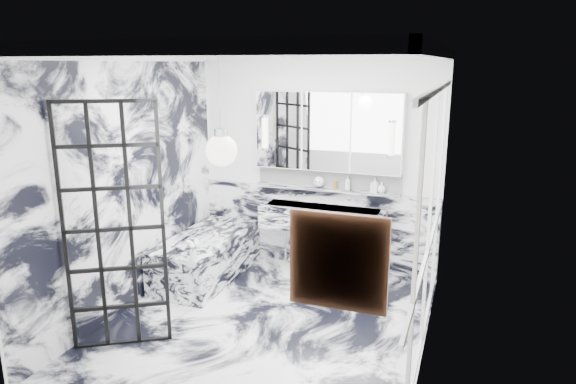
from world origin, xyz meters
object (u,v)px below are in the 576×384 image
at_px(mirror_cabinet, 328,132).
at_px(trough_sink, 322,218).
at_px(crittall_door, 114,229).
at_px(bathtub, 207,256).

bearing_deg(mirror_cabinet, trough_sink, -90.00).
height_order(crittall_door, bathtub, crittall_door).
xyz_separation_m(crittall_door, mirror_cabinet, (1.31, 2.55, 0.65)).
height_order(mirror_cabinet, bathtub, mirror_cabinet).
xyz_separation_m(crittall_door, bathtub, (-0.01, 1.72, -0.89)).
relative_size(crittall_door, mirror_cabinet, 1.23).
relative_size(trough_sink, bathtub, 0.97).
relative_size(trough_sink, mirror_cabinet, 0.84).
relative_size(crittall_door, trough_sink, 1.46).
bearing_deg(mirror_cabinet, bathtub, -147.94).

